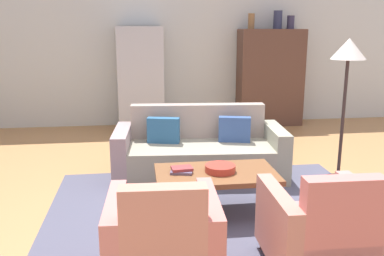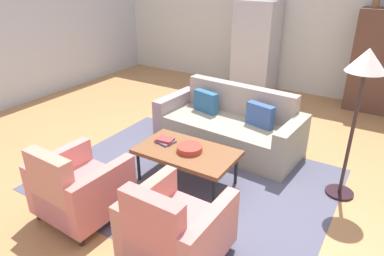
# 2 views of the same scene
# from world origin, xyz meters

# --- Properties ---
(ground_plane) EXTENTS (10.81, 10.81, 0.00)m
(ground_plane) POSITION_xyz_m (0.00, 0.00, 0.00)
(ground_plane) COLOR #B5804C
(wall_back) EXTENTS (9.01, 0.12, 2.80)m
(wall_back) POSITION_xyz_m (0.00, 4.19, 1.40)
(wall_back) COLOR silver
(wall_back) RESTS_ON ground
(area_rug) EXTENTS (3.40, 2.60, 0.01)m
(area_rug) POSITION_xyz_m (-0.25, 0.06, 0.00)
(area_rug) COLOR #525266
(area_rug) RESTS_ON ground
(couch) EXTENTS (2.16, 1.05, 0.86)m
(couch) POSITION_xyz_m (-0.24, 1.19, 0.29)
(couch) COLOR gray
(couch) RESTS_ON ground
(coffee_table) EXTENTS (1.20, 0.70, 0.44)m
(coffee_table) POSITION_xyz_m (-0.25, 0.01, 0.41)
(coffee_table) COLOR black
(coffee_table) RESTS_ON ground
(armchair_left) EXTENTS (0.84, 0.84, 0.88)m
(armchair_left) POSITION_xyz_m (-0.85, -1.16, 0.34)
(armchair_left) COLOR #341E1B
(armchair_left) RESTS_ON ground
(armchair_right) EXTENTS (0.82, 0.82, 0.88)m
(armchair_right) POSITION_xyz_m (0.35, -1.16, 0.34)
(armchair_right) COLOR #3A221E
(armchair_right) RESTS_ON ground
(fruit_bowl) EXTENTS (0.30, 0.30, 0.07)m
(fruit_bowl) POSITION_xyz_m (-0.21, 0.01, 0.48)
(fruit_bowl) COLOR #AB372B
(fruit_bowl) RESTS_ON coffee_table
(book_stack) EXTENTS (0.25, 0.23, 0.05)m
(book_stack) POSITION_xyz_m (-0.59, 0.04, 0.47)
(book_stack) COLOR #5C4F6A
(book_stack) RESTS_ON coffee_table
(cabinet) EXTENTS (1.20, 0.51, 1.80)m
(cabinet) POSITION_xyz_m (1.51, 3.84, 0.90)
(cabinet) COLOR brown
(cabinet) RESTS_ON ground
(vase_tall) EXTENTS (0.12, 0.12, 0.28)m
(vase_tall) POSITION_xyz_m (1.11, 3.84, 1.94)
(vase_tall) COLOR olive
(vase_tall) RESTS_ON cabinet
(vase_round) EXTENTS (0.16, 0.16, 0.33)m
(vase_round) POSITION_xyz_m (1.61, 3.84, 1.97)
(vase_round) COLOR #2D304C
(vase_round) RESTS_ON cabinet
(vase_small) EXTENTS (0.14, 0.14, 0.24)m
(vase_small) POSITION_xyz_m (1.86, 3.84, 1.92)
(vase_small) COLOR #352F47
(vase_small) RESTS_ON cabinet
(refrigerator) EXTENTS (0.80, 0.73, 1.85)m
(refrigerator) POSITION_xyz_m (-0.93, 3.74, 0.93)
(refrigerator) COLOR #B7BABF
(refrigerator) RESTS_ON ground
(floor_lamp) EXTENTS (0.40, 0.40, 1.72)m
(floor_lamp) POSITION_xyz_m (1.42, 0.74, 1.44)
(floor_lamp) COLOR black
(floor_lamp) RESTS_ON ground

